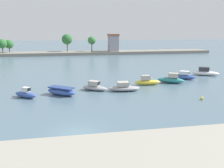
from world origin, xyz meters
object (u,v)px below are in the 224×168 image
moored_boat_2 (61,91)px  moored_boat_1 (26,94)px  mooring_buoy_2 (202,98)px  moored_boat_4 (124,88)px  moored_boat_7 (183,76)px  moored_boat_8 (205,73)px  moored_boat_3 (95,87)px  moored_boat_5 (147,81)px  moored_boat_6 (171,79)px  mooring_buoy_0 (151,78)px

moored_boat_2 → moored_boat_1: bearing=-138.2°
moored_boat_2 → mooring_buoy_2: bearing=18.8°
moored_boat_4 → moored_boat_7: moored_boat_7 is taller
moored_boat_1 → moored_boat_8: size_ratio=0.66×
moored_boat_3 → moored_boat_5: 9.28m
moored_boat_1 → moored_boat_2: moored_boat_1 is taller
moored_boat_7 → moored_boat_6: bearing=-105.5°
moored_boat_4 → moored_boat_5: moored_boat_5 is taller
moored_boat_8 → mooring_buoy_2: moored_boat_8 is taller
mooring_buoy_0 → moored_boat_4: bearing=-133.3°
moored_boat_2 → mooring_buoy_2: moored_boat_2 is taller
moored_boat_2 → mooring_buoy_0: (16.24, 8.16, -0.38)m
moored_boat_6 → mooring_buoy_2: moored_boat_6 is taller
moored_boat_5 → mooring_buoy_2: size_ratio=10.85×
moored_boat_4 → mooring_buoy_2: 11.12m
moored_boat_6 → moored_boat_3: bearing=-137.6°
moored_boat_4 → mooring_buoy_0: (7.01, 7.45, -0.34)m
moored_boat_6 → moored_boat_8: (9.74, 5.36, -0.05)m
moored_boat_1 → mooring_buoy_2: moored_boat_1 is taller
moored_boat_1 → moored_boat_7: (27.04, 7.89, 0.07)m
moored_boat_7 → mooring_buoy_0: size_ratio=13.54×
moored_boat_4 → mooring_buoy_0: size_ratio=14.17×
moored_boat_4 → mooring_buoy_2: (8.98, -6.55, -0.31)m
moored_boat_8 → moored_boat_1: bearing=-137.2°
moored_boat_5 → mooring_buoy_2: bearing=-64.1°
moored_boat_2 → moored_boat_4: (9.22, 0.71, -0.04)m
moored_boat_5 → moored_boat_6: size_ratio=0.94×
moored_boat_1 → moored_boat_2: bearing=43.8°
mooring_buoy_2 → moored_boat_5: bearing=113.3°
moored_boat_7 → mooring_buoy_2: (-4.07, -13.30, -0.36)m
moored_boat_7 → moored_boat_3: bearing=-125.3°
moored_boat_6 → moored_boat_8: 11.12m
moored_boat_4 → moored_boat_5: size_ratio=1.11×
moored_boat_3 → moored_boat_8: 24.77m
moored_boat_7 → moored_boat_8: 6.59m
moored_boat_4 → moored_boat_6: (9.39, 3.94, 0.11)m
moored_boat_4 → moored_boat_8: (19.13, 9.30, 0.06)m
moored_boat_2 → moored_boat_6: 19.18m
moored_boat_5 → moored_boat_7: bearing=25.6°
moored_boat_4 → moored_boat_7: 14.69m
moored_boat_2 → moored_boat_3: bearing=57.9°
moored_boat_6 → mooring_buoy_0: moored_boat_6 is taller
moored_boat_3 → mooring_buoy_0: bearing=63.2°
moored_boat_3 → moored_boat_7: 18.19m
moored_boat_7 → mooring_buoy_2: bearing=-70.1°
moored_boat_3 → moored_boat_8: moored_boat_8 is taller
moored_boat_5 → moored_boat_6: bearing=11.2°
moored_boat_7 → moored_boat_4: bearing=-115.7°
moored_boat_1 → moored_boat_4: 14.04m
moored_boat_7 → mooring_buoy_0: moored_boat_7 is taller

